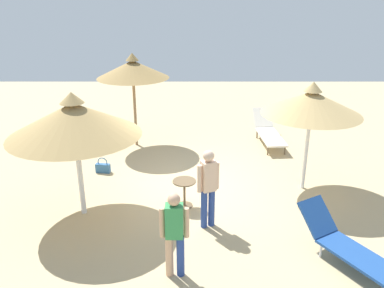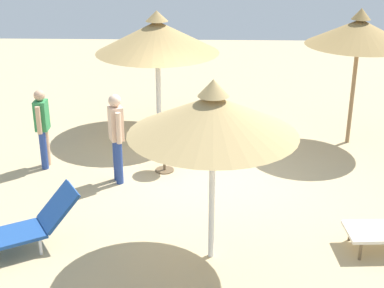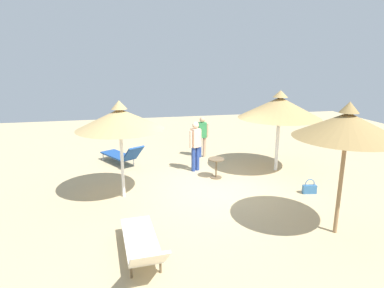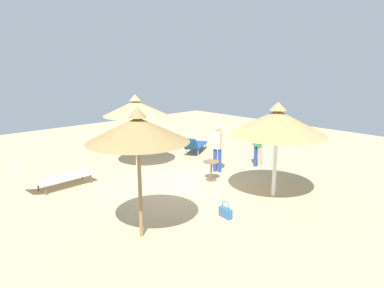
{
  "view_description": "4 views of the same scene",
  "coord_description": "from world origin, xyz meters",
  "px_view_note": "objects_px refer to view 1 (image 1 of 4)",
  "views": [
    {
      "loc": [
        -0.12,
        -8.48,
        4.39
      ],
      "look_at": [
        -0.09,
        -0.11,
        1.16
      ],
      "focal_mm": 36.98,
      "sensor_mm": 36.0,
      "label": 1
    },
    {
      "loc": [
        9.31,
        -0.06,
        4.49
      ],
      "look_at": [
        0.64,
        -0.34,
        0.93
      ],
      "focal_mm": 52.9,
      "sensor_mm": 36.0,
      "label": 2
    },
    {
      "loc": [
        2.5,
        8.43,
        3.59
      ],
      "look_at": [
        0.54,
        -0.59,
        1.2
      ],
      "focal_mm": 31.03,
      "sensor_mm": 36.0,
      "label": 3
    },
    {
      "loc": [
        -7.58,
        6.76,
        3.62
      ],
      "look_at": [
        0.0,
        -0.32,
        1.21
      ],
      "focal_mm": 32.78,
      "sensor_mm": 36.0,
      "label": 4
    }
  ],
  "objects_px": {
    "lounge_chair_near_right": "(345,244)",
    "handbag": "(102,168)",
    "side_table_round": "(183,189)",
    "person_standing_far_right": "(173,231)",
    "parasol_umbrella_back": "(310,103)",
    "person_standing_near_left": "(207,185)",
    "parasol_umbrella_center": "(131,69)",
    "lounge_chair_far_left": "(267,131)",
    "parasol_umbrella_front": "(73,119)"
  },
  "relations": [
    {
      "from": "lounge_chair_near_right",
      "to": "person_standing_near_left",
      "type": "distance_m",
      "value": 2.65
    },
    {
      "from": "parasol_umbrella_back",
      "to": "person_standing_near_left",
      "type": "xyz_separation_m",
      "value": [
        -2.34,
        -1.66,
        -1.18
      ]
    },
    {
      "from": "parasol_umbrella_center",
      "to": "person_standing_far_right",
      "type": "xyz_separation_m",
      "value": [
        1.42,
        -6.0,
        -1.46
      ]
    },
    {
      "from": "lounge_chair_far_left",
      "to": "handbag",
      "type": "height_order",
      "value": "lounge_chair_far_left"
    },
    {
      "from": "lounge_chair_far_left",
      "to": "lounge_chair_near_right",
      "type": "distance_m",
      "value": 5.89
    },
    {
      "from": "parasol_umbrella_back",
      "to": "lounge_chair_far_left",
      "type": "xyz_separation_m",
      "value": [
        -0.29,
        3.09,
        -1.73
      ]
    },
    {
      "from": "parasol_umbrella_back",
      "to": "parasol_umbrella_center",
      "type": "relative_size",
      "value": 0.92
    },
    {
      "from": "person_standing_far_right",
      "to": "handbag",
      "type": "bearing_deg",
      "value": 117.0
    },
    {
      "from": "parasol_umbrella_back",
      "to": "person_standing_far_right",
      "type": "relative_size",
      "value": 1.7
    },
    {
      "from": "parasol_umbrella_center",
      "to": "person_standing_far_right",
      "type": "bearing_deg",
      "value": -76.65
    },
    {
      "from": "lounge_chair_near_right",
      "to": "handbag",
      "type": "bearing_deg",
      "value": 143.57
    },
    {
      "from": "parasol_umbrella_front",
      "to": "side_table_round",
      "type": "bearing_deg",
      "value": 7.48
    },
    {
      "from": "person_standing_near_left",
      "to": "parasol_umbrella_front",
      "type": "bearing_deg",
      "value": 168.97
    },
    {
      "from": "parasol_umbrella_center",
      "to": "person_standing_near_left",
      "type": "xyz_separation_m",
      "value": [
        2.01,
        -4.53,
        -1.39
      ]
    },
    {
      "from": "parasol_umbrella_center",
      "to": "lounge_chair_far_left",
      "type": "height_order",
      "value": "parasol_umbrella_center"
    },
    {
      "from": "parasol_umbrella_center",
      "to": "parasol_umbrella_back",
      "type": "bearing_deg",
      "value": -33.41
    },
    {
      "from": "lounge_chair_far_left",
      "to": "lounge_chair_near_right",
      "type": "relative_size",
      "value": 1.14
    },
    {
      "from": "person_standing_near_left",
      "to": "side_table_round",
      "type": "xyz_separation_m",
      "value": [
        -0.48,
        0.79,
        -0.51
      ]
    },
    {
      "from": "person_standing_far_right",
      "to": "handbag",
      "type": "height_order",
      "value": "person_standing_far_right"
    },
    {
      "from": "lounge_chair_far_left",
      "to": "person_standing_near_left",
      "type": "distance_m",
      "value": 5.2
    },
    {
      "from": "parasol_umbrella_center",
      "to": "handbag",
      "type": "bearing_deg",
      "value": -106.92
    },
    {
      "from": "parasol_umbrella_center",
      "to": "side_table_round",
      "type": "height_order",
      "value": "parasol_umbrella_center"
    },
    {
      "from": "parasol_umbrella_center",
      "to": "handbag",
      "type": "distance_m",
      "value": 3.02
    },
    {
      "from": "handbag",
      "to": "side_table_round",
      "type": "relative_size",
      "value": 0.68
    },
    {
      "from": "lounge_chair_near_right",
      "to": "handbag",
      "type": "relative_size",
      "value": 4.79
    },
    {
      "from": "parasol_umbrella_center",
      "to": "lounge_chair_near_right",
      "type": "relative_size",
      "value": 1.39
    },
    {
      "from": "lounge_chair_near_right",
      "to": "parasol_umbrella_center",
      "type": "bearing_deg",
      "value": 127.48
    },
    {
      "from": "lounge_chair_far_left",
      "to": "handbag",
      "type": "relative_size",
      "value": 5.46
    },
    {
      "from": "lounge_chair_near_right",
      "to": "side_table_round",
      "type": "bearing_deg",
      "value": 145.55
    },
    {
      "from": "lounge_chair_far_left",
      "to": "person_standing_far_right",
      "type": "height_order",
      "value": "person_standing_far_right"
    },
    {
      "from": "parasol_umbrella_front",
      "to": "lounge_chair_near_right",
      "type": "relative_size",
      "value": 1.31
    },
    {
      "from": "parasol_umbrella_front",
      "to": "handbag",
      "type": "height_order",
      "value": "parasol_umbrella_front"
    },
    {
      "from": "side_table_round",
      "to": "person_standing_far_right",
      "type": "bearing_deg",
      "value": -92.9
    },
    {
      "from": "handbag",
      "to": "side_table_round",
      "type": "height_order",
      "value": "side_table_round"
    },
    {
      "from": "parasol_umbrella_front",
      "to": "lounge_chair_far_left",
      "type": "xyz_separation_m",
      "value": [
        4.66,
        4.24,
        -1.71
      ]
    },
    {
      "from": "side_table_round",
      "to": "lounge_chair_near_right",
      "type": "bearing_deg",
      "value": -34.45
    },
    {
      "from": "parasol_umbrella_front",
      "to": "person_standing_far_right",
      "type": "xyz_separation_m",
      "value": [
        2.02,
        -1.98,
        -1.23
      ]
    },
    {
      "from": "parasol_umbrella_back",
      "to": "person_standing_near_left",
      "type": "height_order",
      "value": "parasol_umbrella_back"
    },
    {
      "from": "parasol_umbrella_back",
      "to": "person_standing_near_left",
      "type": "bearing_deg",
      "value": -144.65
    },
    {
      "from": "person_standing_far_right",
      "to": "handbag",
      "type": "distance_m",
      "value": 4.54
    },
    {
      "from": "lounge_chair_near_right",
      "to": "person_standing_far_right",
      "type": "height_order",
      "value": "person_standing_far_right"
    },
    {
      "from": "parasol_umbrella_back",
      "to": "parasol_umbrella_front",
      "type": "height_order",
      "value": "parasol_umbrella_front"
    },
    {
      "from": "parasol_umbrella_center",
      "to": "lounge_chair_near_right",
      "type": "bearing_deg",
      "value": -52.52
    },
    {
      "from": "parasol_umbrella_center",
      "to": "side_table_round",
      "type": "bearing_deg",
      "value": -67.65
    },
    {
      "from": "parasol_umbrella_back",
      "to": "handbag",
      "type": "height_order",
      "value": "parasol_umbrella_back"
    },
    {
      "from": "parasol_umbrella_back",
      "to": "lounge_chair_near_right",
      "type": "relative_size",
      "value": 1.29
    },
    {
      "from": "parasol_umbrella_back",
      "to": "parasol_umbrella_center",
      "type": "bearing_deg",
      "value": 146.59
    },
    {
      "from": "handbag",
      "to": "person_standing_near_left",
      "type": "bearing_deg",
      "value": -43.84
    },
    {
      "from": "lounge_chair_far_left",
      "to": "side_table_round",
      "type": "xyz_separation_m",
      "value": [
        -2.53,
        -3.96,
        0.04
      ]
    },
    {
      "from": "parasol_umbrella_front",
      "to": "person_standing_near_left",
      "type": "bearing_deg",
      "value": -11.03
    }
  ]
}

